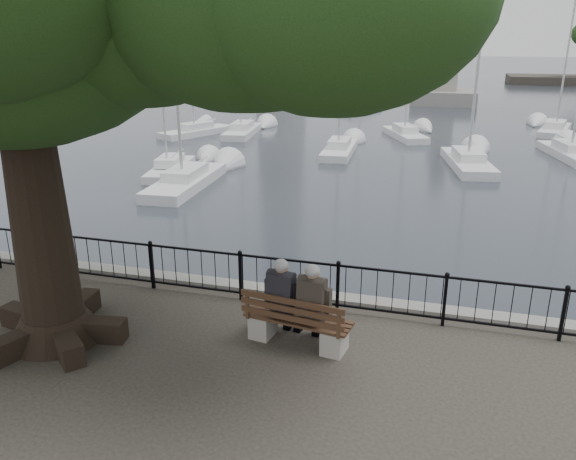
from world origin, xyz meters
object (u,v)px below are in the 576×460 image
(bench, at_px, (297,327))
(person_left, at_px, (285,302))
(person_right, at_px, (315,308))
(lion_monument, at_px, (446,80))

(bench, distance_m, person_left, 0.48)
(bench, relative_size, person_left, 1.23)
(person_left, height_order, person_right, same)
(person_left, bearing_deg, lion_monument, 88.01)
(bench, relative_size, person_right, 1.23)
(person_right, height_order, lion_monument, lion_monument)
(person_right, distance_m, lion_monument, 48.80)
(person_left, bearing_deg, bench, -30.01)
(person_right, xyz_separation_m, lion_monument, (1.13, 48.79, 0.49))
(person_left, bearing_deg, person_right, -8.51)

